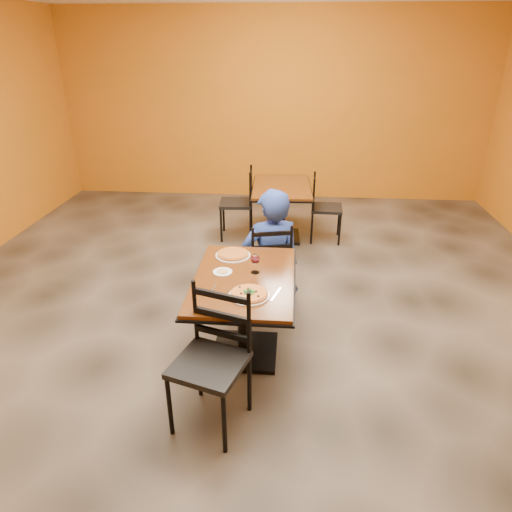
# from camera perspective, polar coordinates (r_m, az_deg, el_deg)

# --- Properties ---
(floor) EXTENTS (7.00, 8.00, 0.01)m
(floor) POSITION_cam_1_polar(r_m,az_deg,el_deg) (4.44, -0.71, -8.22)
(floor) COLOR black
(floor) RESTS_ON ground
(wall_back) EXTENTS (7.00, 0.01, 3.00)m
(wall_back) POSITION_cam_1_polar(r_m,az_deg,el_deg) (7.75, 2.20, 18.30)
(wall_back) COLOR #C86916
(wall_back) RESTS_ON ground
(table_main) EXTENTS (0.83, 1.23, 0.75)m
(table_main) POSITION_cam_1_polar(r_m,az_deg,el_deg) (3.73, -1.49, -5.35)
(table_main) COLOR #61310F
(table_main) RESTS_ON floor
(table_second) EXTENTS (0.83, 1.19, 0.75)m
(table_second) POSITION_cam_1_polar(r_m,az_deg,el_deg) (6.09, 3.23, 7.13)
(table_second) COLOR #61310F
(table_second) RESTS_ON floor
(chair_main_near) EXTENTS (0.57, 0.57, 1.00)m
(chair_main_near) POSITION_cam_1_polar(r_m,az_deg,el_deg) (3.13, -5.96, -13.59)
(chair_main_near) COLOR black
(chair_main_near) RESTS_ON floor
(chair_main_far) EXTENTS (0.49, 0.49, 0.91)m
(chair_main_far) POSITION_cam_1_polar(r_m,az_deg,el_deg) (4.55, 1.59, -0.77)
(chair_main_far) COLOR black
(chair_main_far) RESTS_ON floor
(chair_second_left) EXTENTS (0.46, 0.46, 0.97)m
(chair_second_left) POSITION_cam_1_polar(r_m,az_deg,el_deg) (6.16, -2.51, 6.67)
(chair_second_left) COLOR black
(chair_second_left) RESTS_ON floor
(chair_second_right) EXTENTS (0.42, 0.42, 0.90)m
(chair_second_right) POSITION_cam_1_polar(r_m,az_deg,el_deg) (6.14, 8.94, 5.97)
(chair_second_right) COLOR black
(chair_second_right) RESTS_ON floor
(diner) EXTENTS (0.70, 0.57, 1.22)m
(diner) POSITION_cam_1_polar(r_m,az_deg,el_deg) (4.49, 1.94, 1.06)
(diner) COLOR navy
(diner) RESTS_ON floor
(plate_main) EXTENTS (0.31, 0.31, 0.01)m
(plate_main) POSITION_cam_1_polar(r_m,az_deg,el_deg) (3.37, -0.87, -5.01)
(plate_main) COLOR white
(plate_main) RESTS_ON table_main
(pizza_main) EXTENTS (0.28, 0.28, 0.02)m
(pizza_main) POSITION_cam_1_polar(r_m,az_deg,el_deg) (3.36, -0.87, -4.77)
(pizza_main) COLOR #970C0B
(pizza_main) RESTS_ON plate_main
(plate_far) EXTENTS (0.31, 0.31, 0.01)m
(plate_far) POSITION_cam_1_polar(r_m,az_deg,el_deg) (4.00, -2.94, 0.08)
(plate_far) COLOR white
(plate_far) RESTS_ON table_main
(pizza_far) EXTENTS (0.28, 0.28, 0.02)m
(pizza_far) POSITION_cam_1_polar(r_m,az_deg,el_deg) (3.99, -2.94, 0.29)
(pizza_far) COLOR #BA8723
(pizza_far) RESTS_ON plate_far
(side_plate) EXTENTS (0.16, 0.16, 0.01)m
(side_plate) POSITION_cam_1_polar(r_m,az_deg,el_deg) (3.71, -4.25, -2.03)
(side_plate) COLOR white
(side_plate) RESTS_ON table_main
(dip) EXTENTS (0.09, 0.09, 0.01)m
(dip) POSITION_cam_1_polar(r_m,az_deg,el_deg) (3.71, -4.26, -1.91)
(dip) COLOR tan
(dip) RESTS_ON side_plate
(wine_glass) EXTENTS (0.08, 0.08, 0.18)m
(wine_glass) POSITION_cam_1_polar(r_m,az_deg,el_deg) (3.67, -0.10, -0.86)
(wine_glass) COLOR white
(wine_glass) RESTS_ON table_main
(fork) EXTENTS (0.04, 0.19, 0.00)m
(fork) POSITION_cam_1_polar(r_m,az_deg,el_deg) (3.47, -5.51, -4.28)
(fork) COLOR silver
(fork) RESTS_ON table_main
(knife) EXTENTS (0.08, 0.20, 0.00)m
(knife) POSITION_cam_1_polar(r_m,az_deg,el_deg) (3.40, 2.54, -4.87)
(knife) COLOR silver
(knife) RESTS_ON table_main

